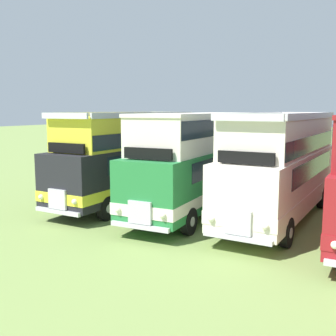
% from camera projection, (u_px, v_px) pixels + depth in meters
% --- Properties ---
extents(bus_first_in_row, '(2.72, 9.93, 4.52)m').
position_uv_depth(bus_first_in_row, '(129.00, 156.00, 20.51)').
color(bus_first_in_row, black).
rests_on(bus_first_in_row, ground).
extents(bus_second_in_row, '(2.96, 10.69, 4.49)m').
position_uv_depth(bus_second_in_row, '(199.00, 157.00, 18.82)').
color(bus_second_in_row, '#237538').
rests_on(bus_second_in_row, ground).
extents(bus_third_in_row, '(2.80, 10.18, 4.52)m').
position_uv_depth(bus_third_in_row, '(282.00, 165.00, 17.20)').
color(bus_third_in_row, silver).
rests_on(bus_third_in_row, ground).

